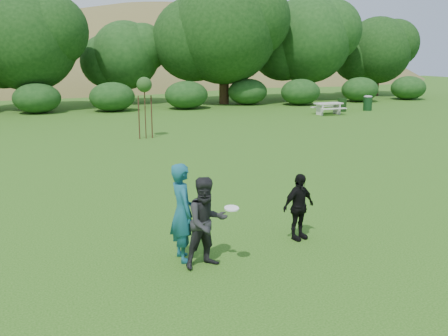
{
  "coord_description": "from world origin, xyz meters",
  "views": [
    {
      "loc": [
        -4.55,
        -8.37,
        3.95
      ],
      "look_at": [
        0.0,
        3.0,
        1.1
      ],
      "focal_mm": 40.0,
      "sensor_mm": 36.0,
      "label": 1
    }
  ],
  "objects_px": {
    "trash_can_lidded": "(368,103)",
    "picnic_table": "(328,107)",
    "player_grey": "(207,223)",
    "trash_can_near": "(342,105)",
    "player_black": "(299,207)",
    "sapling": "(144,86)",
    "player_teal": "(182,212)"
  },
  "relations": [
    {
      "from": "player_grey",
      "to": "trash_can_near",
      "type": "xyz_separation_m",
      "value": [
        17.14,
        20.34,
        -0.42
      ]
    },
    {
      "from": "player_grey",
      "to": "trash_can_lidded",
      "type": "relative_size",
      "value": 1.65
    },
    {
      "from": "player_black",
      "to": "sapling",
      "type": "height_order",
      "value": "sapling"
    },
    {
      "from": "player_grey",
      "to": "picnic_table",
      "type": "xyz_separation_m",
      "value": [
        15.3,
        19.19,
        -0.35
      ]
    },
    {
      "from": "trash_can_near",
      "to": "picnic_table",
      "type": "bearing_deg",
      "value": -147.83
    },
    {
      "from": "trash_can_near",
      "to": "player_teal",
      "type": "bearing_deg",
      "value": -131.32
    },
    {
      "from": "trash_can_lidded",
      "to": "picnic_table",
      "type": "bearing_deg",
      "value": -165.54
    },
    {
      "from": "player_grey",
      "to": "player_teal",
      "type": "bearing_deg",
      "value": 116.63
    },
    {
      "from": "player_teal",
      "to": "player_black",
      "type": "height_order",
      "value": "player_teal"
    },
    {
      "from": "picnic_table",
      "to": "trash_can_near",
      "type": "bearing_deg",
      "value": 32.17
    },
    {
      "from": "player_black",
      "to": "trash_can_near",
      "type": "distance_m",
      "value": 24.69
    },
    {
      "from": "trash_can_near",
      "to": "picnic_table",
      "type": "distance_m",
      "value": 2.17
    },
    {
      "from": "player_teal",
      "to": "picnic_table",
      "type": "relative_size",
      "value": 1.07
    },
    {
      "from": "player_teal",
      "to": "picnic_table",
      "type": "bearing_deg",
      "value": -40.69
    },
    {
      "from": "player_teal",
      "to": "trash_can_near",
      "type": "height_order",
      "value": "player_teal"
    },
    {
      "from": "player_teal",
      "to": "sapling",
      "type": "relative_size",
      "value": 0.67
    },
    {
      "from": "player_grey",
      "to": "player_black",
      "type": "distance_m",
      "value": 2.39
    },
    {
      "from": "sapling",
      "to": "player_black",
      "type": "bearing_deg",
      "value": -89.64
    },
    {
      "from": "sapling",
      "to": "picnic_table",
      "type": "relative_size",
      "value": 1.58
    },
    {
      "from": "sapling",
      "to": "picnic_table",
      "type": "bearing_deg",
      "value": 19.51
    },
    {
      "from": "trash_can_lidded",
      "to": "sapling",
      "type": "bearing_deg",
      "value": -161.61
    },
    {
      "from": "player_teal",
      "to": "player_black",
      "type": "xyz_separation_m",
      "value": [
        2.63,
        0.12,
        -0.24
      ]
    },
    {
      "from": "player_teal",
      "to": "picnic_table",
      "type": "distance_m",
      "value": 24.37
    },
    {
      "from": "player_teal",
      "to": "player_grey",
      "type": "xyz_separation_m",
      "value": [
        0.32,
        -0.48,
        -0.09
      ]
    },
    {
      "from": "player_teal",
      "to": "trash_can_near",
      "type": "xyz_separation_m",
      "value": [
        17.46,
        19.86,
        -0.51
      ]
    },
    {
      "from": "player_black",
      "to": "picnic_table",
      "type": "bearing_deg",
      "value": 40.14
    },
    {
      "from": "sapling",
      "to": "trash_can_lidded",
      "type": "bearing_deg",
      "value": 18.39
    },
    {
      "from": "player_teal",
      "to": "trash_can_near",
      "type": "bearing_deg",
      "value": -42.15
    },
    {
      "from": "trash_can_near",
      "to": "player_grey",
      "type": "bearing_deg",
      "value": -130.11
    },
    {
      "from": "player_teal",
      "to": "player_grey",
      "type": "distance_m",
      "value": 0.59
    },
    {
      "from": "trash_can_near",
      "to": "sapling",
      "type": "height_order",
      "value": "sapling"
    },
    {
      "from": "player_teal",
      "to": "picnic_table",
      "type": "xyz_separation_m",
      "value": [
        15.62,
        18.71,
        -0.44
      ]
    }
  ]
}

